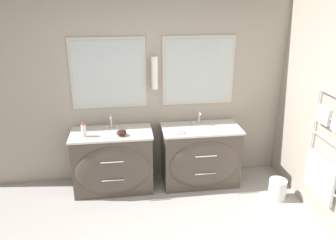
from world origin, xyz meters
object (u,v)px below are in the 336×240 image
at_px(toiletry_bottle, 84,130).
at_px(waste_bin, 277,189).
at_px(amenity_bowl, 121,133).
at_px(vanity_right, 201,156).
at_px(vanity_left, 113,161).

bearing_deg(toiletry_bottle, waste_bin, -10.80).
bearing_deg(waste_bin, toiletry_bottle, 169.20).
relative_size(toiletry_bottle, amenity_bowl, 1.45).
relative_size(vanity_right, toiletry_bottle, 5.83).
xyz_separation_m(toiletry_bottle, amenity_bowl, (0.45, -0.03, -0.04)).
relative_size(toiletry_bottle, waste_bin, 0.65).
bearing_deg(vanity_right, vanity_left, 180.00).
height_order(toiletry_bottle, amenity_bowl, toiletry_bottle).
bearing_deg(amenity_bowl, vanity_right, 4.61).
bearing_deg(vanity_left, amenity_bowl, -32.75).
xyz_separation_m(vanity_right, toiletry_bottle, (-1.48, -0.05, 0.48)).
distance_m(vanity_right, toiletry_bottle, 1.55).
bearing_deg(toiletry_bottle, vanity_left, 9.20).
distance_m(amenity_bowl, waste_bin, 2.07).
height_order(vanity_right, toiletry_bottle, toiletry_bottle).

